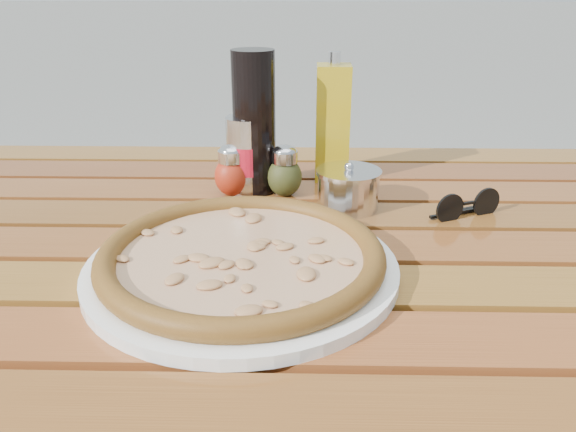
{
  "coord_description": "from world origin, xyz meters",
  "views": [
    {
      "loc": [
        0.01,
        -0.65,
        1.07
      ],
      "look_at": [
        0.0,
        0.02,
        0.78
      ],
      "focal_mm": 35.0,
      "sensor_mm": 36.0,
      "label": 1
    }
  ],
  "objects_px": {
    "oregano_shaker": "(285,172)",
    "parmesan_tin": "(348,189)",
    "dark_bottle": "(254,123)",
    "soda_can": "(248,155)",
    "plate": "(242,267)",
    "pepper_shaker": "(232,171)",
    "pizza": "(242,255)",
    "table": "(288,294)",
    "sunglasses": "(467,207)",
    "olive_oil_cruet": "(332,123)"
  },
  "relations": [
    {
      "from": "oregano_shaker",
      "to": "parmesan_tin",
      "type": "height_order",
      "value": "oregano_shaker"
    },
    {
      "from": "dark_bottle",
      "to": "soda_can",
      "type": "distance_m",
      "value": 0.05
    },
    {
      "from": "plate",
      "to": "pepper_shaker",
      "type": "xyz_separation_m",
      "value": [
        -0.04,
        0.26,
        0.03
      ]
    },
    {
      "from": "pepper_shaker",
      "to": "parmesan_tin",
      "type": "bearing_deg",
      "value": -16.41
    },
    {
      "from": "oregano_shaker",
      "to": "soda_can",
      "type": "distance_m",
      "value": 0.07
    },
    {
      "from": "pizza",
      "to": "soda_can",
      "type": "bearing_deg",
      "value": 93.4
    },
    {
      "from": "soda_can",
      "to": "parmesan_tin",
      "type": "bearing_deg",
      "value": -24.92
    },
    {
      "from": "table",
      "to": "dark_bottle",
      "type": "bearing_deg",
      "value": 105.83
    },
    {
      "from": "oregano_shaker",
      "to": "sunglasses",
      "type": "height_order",
      "value": "oregano_shaker"
    },
    {
      "from": "dark_bottle",
      "to": "parmesan_tin",
      "type": "relative_size",
      "value": 2.2
    },
    {
      "from": "plate",
      "to": "dark_bottle",
      "type": "xyz_separation_m",
      "value": [
        -0.0,
        0.28,
        0.1
      ]
    },
    {
      "from": "dark_bottle",
      "to": "olive_oil_cruet",
      "type": "relative_size",
      "value": 1.05
    },
    {
      "from": "pizza",
      "to": "sunglasses",
      "type": "distance_m",
      "value": 0.35
    },
    {
      "from": "dark_bottle",
      "to": "olive_oil_cruet",
      "type": "xyz_separation_m",
      "value": [
        0.12,
        0.06,
        -0.01
      ]
    },
    {
      "from": "parmesan_tin",
      "to": "pepper_shaker",
      "type": "bearing_deg",
      "value": 163.59
    },
    {
      "from": "olive_oil_cruet",
      "to": "table",
      "type": "bearing_deg",
      "value": -104.7
    },
    {
      "from": "table",
      "to": "sunglasses",
      "type": "xyz_separation_m",
      "value": [
        0.25,
        0.09,
        0.09
      ]
    },
    {
      "from": "pizza",
      "to": "dark_bottle",
      "type": "xyz_separation_m",
      "value": [
        -0.0,
        0.28,
        0.09
      ]
    },
    {
      "from": "pepper_shaker",
      "to": "soda_can",
      "type": "xyz_separation_m",
      "value": [
        0.02,
        0.02,
        0.02
      ]
    },
    {
      "from": "table",
      "to": "sunglasses",
      "type": "bearing_deg",
      "value": 20.43
    },
    {
      "from": "pizza",
      "to": "soda_can",
      "type": "height_order",
      "value": "soda_can"
    },
    {
      "from": "plate",
      "to": "pizza",
      "type": "height_order",
      "value": "pizza"
    },
    {
      "from": "table",
      "to": "soda_can",
      "type": "relative_size",
      "value": 11.67
    },
    {
      "from": "plate",
      "to": "oregano_shaker",
      "type": "relative_size",
      "value": 4.39
    },
    {
      "from": "pizza",
      "to": "pepper_shaker",
      "type": "relative_size",
      "value": 4.19
    },
    {
      "from": "oregano_shaker",
      "to": "parmesan_tin",
      "type": "xyz_separation_m",
      "value": [
        0.1,
        -0.05,
        -0.01
      ]
    },
    {
      "from": "pizza",
      "to": "sunglasses",
      "type": "xyz_separation_m",
      "value": [
        0.31,
        0.17,
        -0.01
      ]
    },
    {
      "from": "pepper_shaker",
      "to": "sunglasses",
      "type": "bearing_deg",
      "value": -13.45
    },
    {
      "from": "dark_bottle",
      "to": "parmesan_tin",
      "type": "xyz_separation_m",
      "value": [
        0.14,
        -0.07,
        -0.08
      ]
    },
    {
      "from": "soda_can",
      "to": "olive_oil_cruet",
      "type": "distance_m",
      "value": 0.15
    },
    {
      "from": "olive_oil_cruet",
      "to": "parmesan_tin",
      "type": "height_order",
      "value": "olive_oil_cruet"
    },
    {
      "from": "olive_oil_cruet",
      "to": "soda_can",
      "type": "bearing_deg",
      "value": -154.84
    },
    {
      "from": "pizza",
      "to": "dark_bottle",
      "type": "distance_m",
      "value": 0.29
    },
    {
      "from": "table",
      "to": "sunglasses",
      "type": "height_order",
      "value": "sunglasses"
    },
    {
      "from": "pepper_shaker",
      "to": "parmesan_tin",
      "type": "relative_size",
      "value": 0.82
    },
    {
      "from": "pepper_shaker",
      "to": "parmesan_tin",
      "type": "distance_m",
      "value": 0.19
    },
    {
      "from": "oregano_shaker",
      "to": "olive_oil_cruet",
      "type": "height_order",
      "value": "olive_oil_cruet"
    },
    {
      "from": "pepper_shaker",
      "to": "olive_oil_cruet",
      "type": "relative_size",
      "value": 0.39
    },
    {
      "from": "table",
      "to": "dark_bottle",
      "type": "distance_m",
      "value": 0.28
    },
    {
      "from": "pizza",
      "to": "oregano_shaker",
      "type": "height_order",
      "value": "oregano_shaker"
    },
    {
      "from": "plate",
      "to": "dark_bottle",
      "type": "relative_size",
      "value": 1.64
    },
    {
      "from": "plate",
      "to": "oregano_shaker",
      "type": "bearing_deg",
      "value": 80.55
    },
    {
      "from": "sunglasses",
      "to": "oregano_shaker",
      "type": "bearing_deg",
      "value": 139.17
    },
    {
      "from": "oregano_shaker",
      "to": "table",
      "type": "bearing_deg",
      "value": -87.2
    },
    {
      "from": "olive_oil_cruet",
      "to": "dark_bottle",
      "type": "bearing_deg",
      "value": -153.28
    },
    {
      "from": "plate",
      "to": "pizza",
      "type": "bearing_deg",
      "value": -33.69
    },
    {
      "from": "pepper_shaker",
      "to": "olive_oil_cruet",
      "type": "height_order",
      "value": "olive_oil_cruet"
    },
    {
      "from": "sunglasses",
      "to": "plate",
      "type": "bearing_deg",
      "value": -173.85
    },
    {
      "from": "pizza",
      "to": "olive_oil_cruet",
      "type": "height_order",
      "value": "olive_oil_cruet"
    },
    {
      "from": "plate",
      "to": "sunglasses",
      "type": "bearing_deg",
      "value": 29.71
    }
  ]
}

